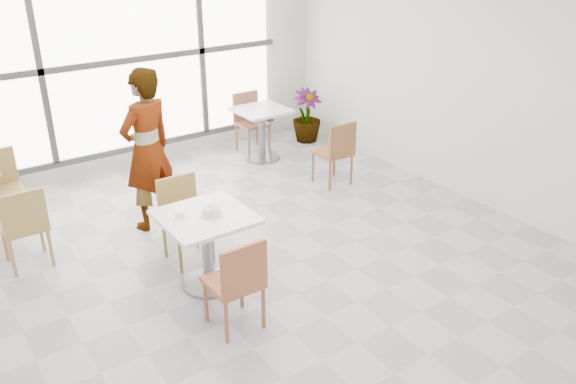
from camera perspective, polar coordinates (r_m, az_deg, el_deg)
floor at (r=5.94m, az=-1.67°, el=-7.77°), size 7.00×7.00×0.00m
wall_back at (r=8.34m, az=-15.51°, el=12.22°), size 6.00×0.00×6.00m
wall_right at (r=7.30m, az=18.54°, el=10.12°), size 0.00×7.00×7.00m
window at (r=8.28m, az=-15.35°, el=12.15°), size 4.60×0.07×2.52m
main_table at (r=5.55m, az=-7.88°, el=-4.30°), size 0.80×0.80×0.75m
chair_near at (r=4.94m, az=-4.84°, el=-8.42°), size 0.42×0.42×0.87m
chair_far at (r=6.07m, az=-10.12°, el=-2.01°), size 0.42×0.42×0.87m
oatmeal_bowl at (r=5.41m, az=-7.40°, el=-1.81°), size 0.21×0.21×0.10m
coffee_cup at (r=5.41m, az=-10.42°, el=-2.19°), size 0.16×0.13×0.07m
person at (r=6.63m, az=-13.42°, el=3.94°), size 0.77×0.63×1.82m
bg_table_right at (r=8.54m, az=-2.56°, el=6.32°), size 0.70×0.70×0.75m
bg_chair_left_near at (r=6.33m, az=-24.11°, el=-2.75°), size 0.42×0.42×0.87m
bg_chair_left_far at (r=7.38m, az=-25.93°, el=0.77°), size 0.42×0.42×0.87m
bg_chair_right_near at (r=7.65m, az=4.72°, el=4.11°), size 0.42×0.42×0.87m
bg_chair_right_far at (r=8.90m, az=-3.74°, el=7.16°), size 0.42×0.42×0.87m
plant_right at (r=9.28m, az=1.82°, el=7.37°), size 0.50×0.50×0.82m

